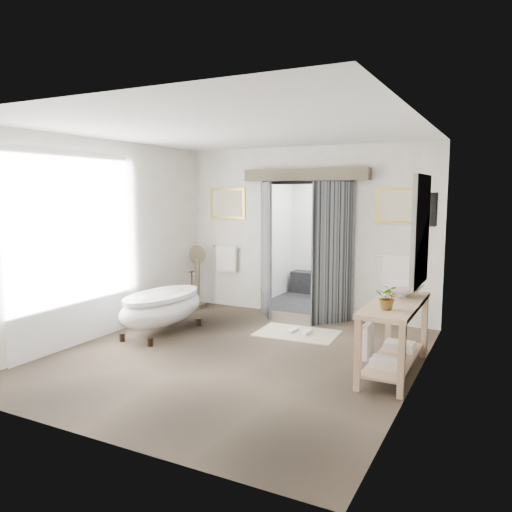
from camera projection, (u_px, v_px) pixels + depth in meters
name	position (u px, v px, depth m)	size (l,w,h in m)	color
ground_plane	(235.00, 356.00, 6.54)	(5.00, 5.00, 0.00)	brown
room_shell	(227.00, 214.00, 6.21)	(4.52, 5.02, 2.91)	silver
shower_room	(333.00, 254.00, 9.95)	(2.22, 2.01, 2.51)	black
back_wall_dressing	(302.00, 226.00, 8.39)	(3.82, 0.73, 2.52)	black
clawfoot_tub	(162.00, 307.00, 7.53)	(0.77, 1.72, 0.84)	#301F17
vanity	(392.00, 331.00, 5.87)	(0.57, 1.60, 0.85)	tan
pedestal_mirror	(198.00, 281.00, 9.20)	(0.34, 0.22, 1.16)	brown
rug	(297.00, 333.00, 7.55)	(1.20, 0.80, 0.01)	beige
slippers	(299.00, 331.00, 7.53)	(0.34, 0.26, 0.05)	white
basin	(403.00, 290.00, 6.14)	(0.50, 0.50, 0.17)	white
plant	(388.00, 297.00, 5.44)	(0.25, 0.22, 0.28)	gray
soap_bottle_a	(385.00, 293.00, 5.93)	(0.08, 0.08, 0.18)	gray
soap_bottle_b	(402.00, 285.00, 6.45)	(0.14, 0.14, 0.17)	gray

